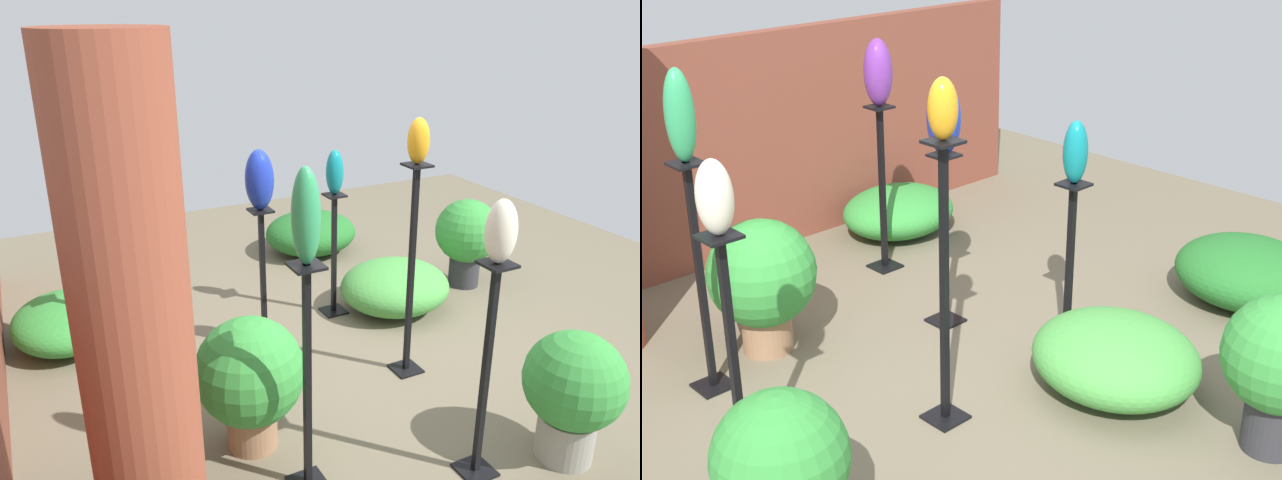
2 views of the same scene
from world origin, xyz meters
TOP-DOWN VIEW (x-y plane):
  - ground_plane at (0.00, 0.00)m, footprint 8.00×8.00m
  - brick_wall_back at (0.00, 2.47)m, footprint 5.60×0.12m
  - pedestal_ivory at (-1.41, 0.05)m, footprint 0.20×0.20m
  - pedestal_cobalt at (0.40, 0.60)m, footprint 0.20×0.20m
  - pedestal_teal at (0.70, -0.16)m, footprint 0.20×0.20m
  - pedestal_amber at (-0.35, -0.20)m, footprint 0.20×0.20m
  - pedestal_jade at (-1.07, 0.95)m, footprint 0.20×0.20m
  - pedestal_violet at (0.66, 1.53)m, footprint 0.20×0.20m
  - art_vase_ivory at (-1.41, 0.05)m, footprint 0.15×0.16m
  - art_vase_cobalt at (0.40, 0.60)m, footprint 0.21×0.21m
  - art_vase_teal at (0.70, -0.16)m, footprint 0.14×0.14m
  - art_vase_amber at (-0.35, -0.20)m, footprint 0.14×0.15m
  - art_vase_jade at (-1.07, 0.95)m, footprint 0.15×0.14m
  - art_vase_violet at (0.66, 1.53)m, footprint 0.20×0.19m
  - potted_plant_mid_right at (-1.54, -0.50)m, footprint 0.57×0.57m
  - potted_plant_front_right at (0.64, -1.53)m, footprint 0.59×0.59m
  - potted_plant_near_pillar at (-0.61, 1.10)m, footprint 0.65×0.65m
  - foliage_bed_east at (0.51, -0.66)m, footprint 0.87×0.96m
  - foliage_bed_west at (1.17, 1.95)m, footprint 0.93×0.80m
  - foliage_bed_center at (2.04, -0.60)m, footprint 0.89×0.97m

SIDE VIEW (x-z plane):
  - ground_plane at x=0.00m, z-range 0.00..0.00m
  - foliage_bed_west at x=1.17m, z-range 0.00..0.38m
  - foliage_bed_east at x=0.51m, z-range 0.00..0.43m
  - foliage_bed_center at x=2.04m, z-range 0.00..0.44m
  - potted_plant_mid_right at x=-1.54m, z-range 0.06..0.87m
  - potted_plant_near_pillar at x=-0.61m, z-range 0.06..0.90m
  - pedestal_teal at x=0.70m, z-range -0.05..1.01m
  - potted_plant_front_right at x=0.64m, z-range 0.08..0.92m
  - pedestal_cobalt at x=0.40m, z-range -0.05..1.08m
  - pedestal_violet at x=0.66m, z-range -0.05..1.16m
  - pedestal_ivory at x=-1.41m, z-range -0.05..1.24m
  - pedestal_jade at x=-1.07m, z-range -0.05..1.28m
  - pedestal_amber at x=-0.35m, z-range -0.06..1.48m
  - brick_wall_back at x=0.00m, z-range 0.00..1.63m
  - art_vase_teal at x=0.70m, z-range 1.06..1.43m
  - art_vase_cobalt at x=0.40m, z-range 1.13..1.57m
  - art_vase_violet at x=0.66m, z-range 1.21..1.67m
  - art_vase_ivory at x=-1.41m, z-range 1.29..1.63m
  - art_vase_jade at x=-1.07m, z-range 1.33..1.82m
  - art_vase_amber at x=-0.35m, z-range 1.54..1.84m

